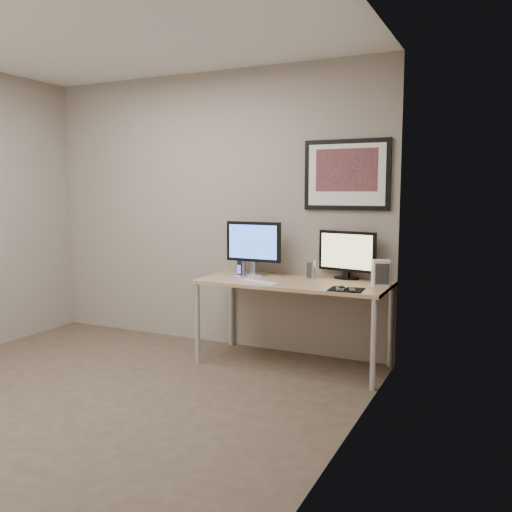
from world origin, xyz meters
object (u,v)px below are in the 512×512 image
object	(u,v)px
framed_art	(347,175)
fan_unit	(381,273)
desk	(293,288)
keyboard	(260,282)
monitor_tv	(347,254)
speaker_left	(242,264)
phone_dock	(239,270)
monitor_large	(253,246)
speaker_right	(311,270)

from	to	relation	value
framed_art	fan_unit	distance (m)	0.91
desk	keyboard	distance (m)	0.31
desk	monitor_tv	distance (m)	0.55
monitor_tv	keyboard	world-z (taller)	monitor_tv
speaker_left	phone_dock	bearing A→B (deg)	-52.57
monitor_large	speaker_left	distance (m)	0.25
desk	phone_dock	bearing A→B (deg)	178.79
framed_art	speaker_right	xyz separation A→B (m)	(-0.25, -0.17, -0.81)
framed_art	speaker_right	bearing A→B (deg)	-144.64
desk	speaker_right	size ratio (longest dim) A/B	10.05
fan_unit	phone_dock	bearing A→B (deg)	158.42
desk	speaker_right	distance (m)	0.24
phone_dock	keyboard	xyz separation A→B (m)	(0.31, -0.23, -0.05)
desk	speaker_left	size ratio (longest dim) A/B	9.93
phone_dock	fan_unit	bearing A→B (deg)	13.79
monitor_tv	fan_unit	world-z (taller)	monitor_tv
monitor_large	keyboard	distance (m)	0.50
monitor_tv	framed_art	bearing A→B (deg)	131.69
framed_art	desk	bearing A→B (deg)	-136.54
framed_art	speaker_left	size ratio (longest dim) A/B	4.65
monitor_tv	monitor_large	bearing A→B (deg)	-159.54
desk	monitor_tv	world-z (taller)	monitor_tv
monitor_tv	keyboard	bearing A→B (deg)	-128.87
phone_dock	fan_unit	xyz separation A→B (m)	(1.24, 0.05, 0.05)
monitor_tv	speaker_left	size ratio (longest dim) A/B	3.25
monitor_tv	speaker_left	distance (m)	0.98
framed_art	speaker_right	size ratio (longest dim) A/B	4.71
phone_dock	speaker_left	bearing A→B (deg)	121.12
speaker_left	phone_dock	xyz separation A→B (m)	(0.07, -0.20, -0.02)
monitor_large	speaker_right	world-z (taller)	monitor_large
desk	speaker_left	bearing A→B (deg)	160.19
monitor_tv	keyboard	distance (m)	0.80
desk	monitor_large	distance (m)	0.57
speaker_left	keyboard	bearing A→B (deg)	-30.94
framed_art	speaker_right	distance (m)	0.87
desk	fan_unit	world-z (taller)	fan_unit
phone_dock	fan_unit	size ratio (longest dim) A/B	0.55
speaker_right	framed_art	bearing A→B (deg)	52.03
speaker_right	phone_dock	distance (m)	0.64
monitor_large	phone_dock	distance (m)	0.26
speaker_right	fan_unit	distance (m)	0.62
fan_unit	speaker_right	bearing A→B (deg)	147.32
desk	speaker_right	xyz separation A→B (m)	(0.10, 0.16, 0.15)
framed_art	monitor_tv	bearing A→B (deg)	-59.58
monitor_large	fan_unit	world-z (taller)	monitor_large
desk	fan_unit	xyz separation A→B (m)	(0.72, 0.06, 0.17)
speaker_right	phone_dock	size ratio (longest dim) A/B	1.38
monitor_tv	fan_unit	bearing A→B (deg)	-20.97
desk	keyboard	world-z (taller)	keyboard
desk	speaker_left	world-z (taller)	speaker_left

